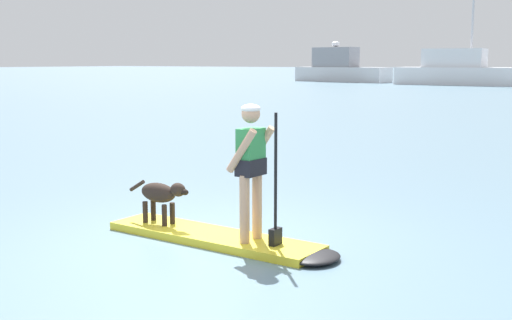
{
  "coord_description": "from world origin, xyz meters",
  "views": [
    {
      "loc": [
        4.83,
        -6.36,
        2.24
      ],
      "look_at": [
        0.0,
        1.0,
        0.9
      ],
      "focal_mm": 45.88,
      "sensor_mm": 36.0,
      "label": 1
    }
  ],
  "objects_px": {
    "person_paddler": "(252,163)",
    "moored_boat_outer": "(461,71)",
    "moored_boat_starboard": "(340,69)",
    "dog": "(161,194)",
    "paddleboard": "(227,240)"
  },
  "relations": [
    {
      "from": "person_paddler",
      "to": "moored_boat_outer",
      "type": "distance_m",
      "value": 57.1
    },
    {
      "from": "dog",
      "to": "moored_boat_outer",
      "type": "height_order",
      "value": "moored_boat_outer"
    },
    {
      "from": "paddleboard",
      "to": "person_paddler",
      "type": "bearing_deg",
      "value": -1.4
    },
    {
      "from": "moored_boat_starboard",
      "to": "dog",
      "type": "bearing_deg",
      "value": -66.05
    },
    {
      "from": "paddleboard",
      "to": "dog",
      "type": "bearing_deg",
      "value": 178.6
    },
    {
      "from": "person_paddler",
      "to": "moored_boat_starboard",
      "type": "bearing_deg",
      "value": 115.14
    },
    {
      "from": "moored_boat_starboard",
      "to": "moored_boat_outer",
      "type": "distance_m",
      "value": 13.88
    },
    {
      "from": "paddleboard",
      "to": "moored_boat_starboard",
      "type": "distance_m",
      "value": 63.81
    },
    {
      "from": "dog",
      "to": "moored_boat_starboard",
      "type": "xyz_separation_m",
      "value": [
        -25.71,
        57.88,
        0.88
      ]
    },
    {
      "from": "person_paddler",
      "to": "dog",
      "type": "relative_size",
      "value": 1.58
    },
    {
      "from": "person_paddler",
      "to": "moored_boat_outer",
      "type": "xyz_separation_m",
      "value": [
        -13.51,
        55.48,
        0.24
      ]
    },
    {
      "from": "moored_boat_starboard",
      "to": "moored_boat_outer",
      "type": "height_order",
      "value": "moored_boat_outer"
    },
    {
      "from": "paddleboard",
      "to": "person_paddler",
      "type": "height_order",
      "value": "person_paddler"
    },
    {
      "from": "paddleboard",
      "to": "moored_boat_outer",
      "type": "height_order",
      "value": "moored_boat_outer"
    },
    {
      "from": "moored_boat_starboard",
      "to": "moored_boat_outer",
      "type": "xyz_separation_m",
      "value": [
        13.66,
        -2.43,
        -0.09
      ]
    }
  ]
}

